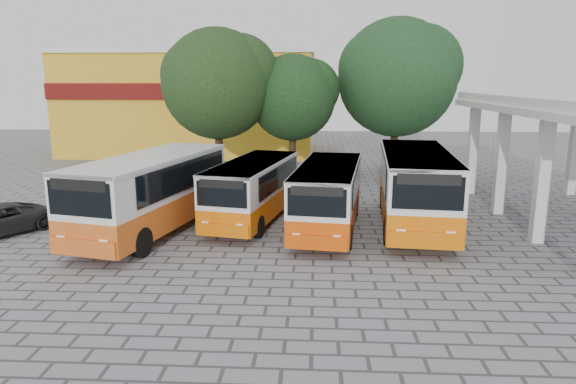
# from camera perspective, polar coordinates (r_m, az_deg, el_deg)

# --- Properties ---
(ground) EXTENTS (90.00, 90.00, 0.00)m
(ground) POSITION_cam_1_polar(r_m,az_deg,el_deg) (18.39, 4.78, -6.86)
(ground) COLOR gray
(ground) RESTS_ON ground
(shophouse_block) EXTENTS (20.40, 10.40, 8.30)m
(shophouse_block) POSITION_cam_1_polar(r_m,az_deg,el_deg) (44.62, -10.54, 9.73)
(shophouse_block) COLOR gold
(shophouse_block) RESTS_ON ground
(bus_far_left) EXTENTS (4.50, 9.08, 3.11)m
(bus_far_left) POSITION_cam_1_polar(r_m,az_deg,el_deg) (21.11, -14.90, 0.35)
(bus_far_left) COLOR #CB5616
(bus_far_left) RESTS_ON ground
(bus_centre_left) EXTENTS (3.60, 7.61, 2.62)m
(bus_centre_left) POSITION_cam_1_polar(r_m,az_deg,el_deg) (22.21, -3.89, 0.57)
(bus_centre_left) COLOR #D85E00
(bus_centre_left) RESTS_ON ground
(bus_centre_right) EXTENTS (3.18, 7.70, 2.69)m
(bus_centre_right) POSITION_cam_1_polar(r_m,az_deg,el_deg) (20.88, 4.47, -0.08)
(bus_centre_right) COLOR #D24000
(bus_centre_right) RESTS_ON ground
(bus_far_right) EXTENTS (3.49, 8.96, 3.15)m
(bus_far_right) POSITION_cam_1_polar(r_m,az_deg,el_deg) (21.96, 13.97, 0.92)
(bus_far_right) COLOR #DB5E00
(bus_far_right) RESTS_ON ground
(tree_left) EXTENTS (6.71, 6.39, 9.01)m
(tree_left) POSITION_cam_1_polar(r_m,az_deg,el_deg) (30.63, -7.71, 12.21)
(tree_left) COLOR #342318
(tree_left) RESTS_ON ground
(tree_middle) EXTENTS (5.40, 5.15, 7.58)m
(tree_middle) POSITION_cam_1_polar(r_m,az_deg,el_deg) (31.21, 0.63, 10.75)
(tree_middle) COLOR #382911
(tree_middle) RESTS_ON ground
(tree_right) EXTENTS (7.77, 7.40, 9.88)m
(tree_right) POSITION_cam_1_polar(r_m,az_deg,el_deg) (33.69, 12.19, 12.73)
(tree_right) COLOR #392911
(tree_right) RESTS_ON ground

